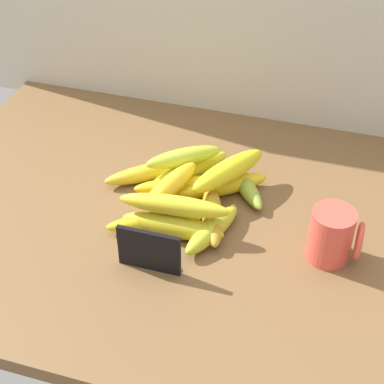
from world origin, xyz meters
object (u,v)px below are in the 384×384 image
Objects in this scene: chalkboard_sign at (149,252)px; banana_10 at (174,205)px; banana_13 at (184,157)px; banana_7 at (183,185)px; banana_5 at (213,213)px; banana_11 at (228,170)px; banana_12 at (171,185)px; banana_6 at (190,170)px; banana_0 at (222,186)px; banana_2 at (245,185)px; coffee_mug at (333,236)px; banana_8 at (173,226)px; banana_9 at (151,172)px; banana_1 at (156,222)px; banana_4 at (171,194)px; banana_3 at (212,230)px.

banana_10 is at bearing 83.44° from chalkboard_sign.
banana_7 is at bearing -75.04° from banana_13.
banana_11 reaches higher than banana_5.
banana_12 is at bearing 168.54° from banana_5.
banana_6 is 4.83cm from banana_7.
banana_0 is 1.09× the size of banana_5.
banana_2 is 15.47cm from banana_12.
banana_6 is at bearing 154.03° from coffee_mug.
banana_13 reaches higher than banana_7.
banana_5 is 0.89× the size of banana_8.
banana_0 is 8.13cm from banana_6.
chalkboard_sign is 24.83cm from banana_9.
coffee_mug reaches higher than banana_5.
banana_1 is 1.01× the size of banana_11.
banana_11 reaches higher than banana_8.
coffee_mug is 0.52× the size of banana_8.
banana_13 is at bearing 156.62° from coffee_mug.
chalkboard_sign is 21.38cm from banana_7.
banana_8 is 17.19cm from banana_9.
banana_11 is at bearing -10.94° from banana_13.
banana_10 reaches higher than banana_5.
coffee_mug is 0.52× the size of banana_9.
banana_4 is (0.11, 8.26, -0.05)cm from banana_1.
banana_0 is 1.00× the size of banana_6.
banana_2 is 0.95× the size of banana_12.
banana_5 is at bearing 37.46° from banana_10.
banana_0 is 0.97× the size of banana_9.
banana_4 is 8.07cm from banana_13.
banana_13 reaches higher than banana_5.
chalkboard_sign is 0.59× the size of banana_6.
chalkboard_sign is at bearing -96.56° from banana_10.
banana_13 is at bearing 130.74° from banana_5.
banana_13 is (-9.80, 14.48, 3.90)cm from banana_3.
banana_1 is 16.50cm from banana_6.
banana_10 reaches higher than banana_1.
banana_11 is (8.59, -3.08, 3.93)cm from banana_6.
banana_12 is (-0.88, -9.62, 3.19)cm from banana_6.
banana_6 is (-8.92, 15.73, 0.11)cm from banana_3.
banana_11 reaches higher than banana_12.
banana_1 is 0.95× the size of banana_8.
banana_8 is at bearing -69.60° from banana_4.
banana_3 reaches higher than banana_7.
banana_8 is 1.06× the size of banana_11.
banana_0 reaches higher than banana_4.
banana_2 is 0.99× the size of banana_13.
banana_11 is at bearing 62.54° from banana_10.
banana_8 is (3.46, -0.74, 0.43)cm from banana_1.
banana_1 is 1.13× the size of banana_12.
banana_13 reaches higher than banana_1.
banana_6 is (-0.74, 26.08, -1.88)cm from chalkboard_sign.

